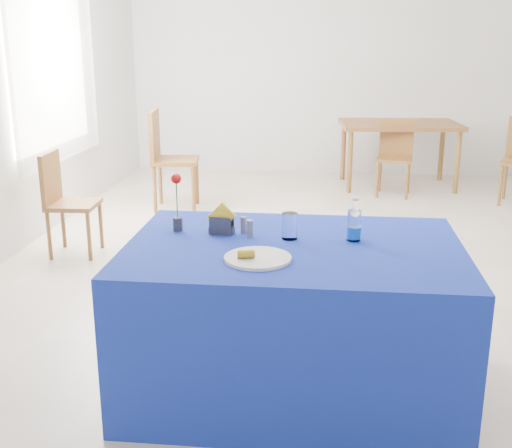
# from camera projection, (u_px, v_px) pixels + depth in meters

# --- Properties ---
(floor) EXTENTS (7.00, 7.00, 0.00)m
(floor) POSITION_uv_depth(u_px,v_px,m) (322.00, 261.00, 5.08)
(floor) COLOR beige
(floor) RESTS_ON ground
(room_shell) EXTENTS (7.00, 7.00, 7.00)m
(room_shell) POSITION_uv_depth(u_px,v_px,m) (329.00, 31.00, 4.59)
(room_shell) COLOR silver
(room_shell) RESTS_ON ground
(window_pane) EXTENTS (0.04, 1.50, 1.60)m
(window_pane) POSITION_uv_depth(u_px,v_px,m) (48.00, 55.00, 5.67)
(window_pane) COLOR white
(window_pane) RESTS_ON room_shell
(curtain) EXTENTS (0.04, 1.75, 1.85)m
(curtain) POSITION_uv_depth(u_px,v_px,m) (55.00, 55.00, 5.66)
(curtain) COLOR white
(curtain) RESTS_ON room_shell
(plate) EXTENTS (0.30, 0.30, 0.01)m
(plate) POSITION_uv_depth(u_px,v_px,m) (258.00, 258.00, 2.84)
(plate) COLOR silver
(plate) RESTS_ON blue_table
(drinking_glass) EXTENTS (0.08, 0.08, 0.13)m
(drinking_glass) POSITION_uv_depth(u_px,v_px,m) (290.00, 226.00, 3.12)
(drinking_glass) COLOR white
(drinking_glass) RESTS_ON blue_table
(salt_shaker) EXTENTS (0.03, 0.03, 0.08)m
(salt_shaker) POSITION_uv_depth(u_px,v_px,m) (250.00, 228.00, 3.16)
(salt_shaker) COLOR slate
(salt_shaker) RESTS_ON blue_table
(pepper_shaker) EXTENTS (0.03, 0.03, 0.08)m
(pepper_shaker) POSITION_uv_depth(u_px,v_px,m) (243.00, 225.00, 3.22)
(pepper_shaker) COLOR slate
(pepper_shaker) RESTS_ON blue_table
(blue_table) EXTENTS (1.60, 1.10, 0.76)m
(blue_table) POSITION_uv_depth(u_px,v_px,m) (293.00, 318.00, 3.16)
(blue_table) COLOR #102E95
(blue_table) RESTS_ON floor
(water_bottle) EXTENTS (0.07, 0.07, 0.21)m
(water_bottle) POSITION_uv_depth(u_px,v_px,m) (354.00, 226.00, 3.10)
(water_bottle) COLOR white
(water_bottle) RESTS_ON blue_table
(napkin_holder) EXTENTS (0.15, 0.07, 0.16)m
(napkin_holder) POSITION_uv_depth(u_px,v_px,m) (222.00, 224.00, 3.21)
(napkin_holder) COLOR #343439
(napkin_holder) RESTS_ON blue_table
(rose_vase) EXTENTS (0.05, 0.05, 0.30)m
(rose_vase) POSITION_uv_depth(u_px,v_px,m) (177.00, 203.00, 3.23)
(rose_vase) COLOR #29292F
(rose_vase) RESTS_ON blue_table
(oak_table) EXTENTS (1.41, 0.97, 0.76)m
(oak_table) POSITION_uv_depth(u_px,v_px,m) (399.00, 129.00, 7.43)
(oak_table) COLOR brown
(oak_table) RESTS_ON floor
(chair_bg_left) EXTENTS (0.43, 0.43, 0.83)m
(chair_bg_left) POSITION_uv_depth(u_px,v_px,m) (395.00, 152.00, 7.11)
(chair_bg_left) COLOR brown
(chair_bg_left) RESTS_ON floor
(chair_win_a) EXTENTS (0.39, 0.39, 0.84)m
(chair_win_a) POSITION_uv_depth(u_px,v_px,m) (64.00, 196.00, 5.13)
(chair_win_a) COLOR brown
(chair_win_a) RESTS_ON floor
(chair_win_b) EXTENTS (0.50, 0.50, 1.01)m
(chair_win_b) POSITION_uv_depth(u_px,v_px,m) (166.00, 153.00, 6.48)
(chair_win_b) COLOR brown
(chair_win_b) RESTS_ON floor
(banana_pieces) EXTENTS (0.08, 0.05, 0.04)m
(banana_pieces) POSITION_uv_depth(u_px,v_px,m) (246.00, 254.00, 2.82)
(banana_pieces) COLOR yellow
(banana_pieces) RESTS_ON plate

